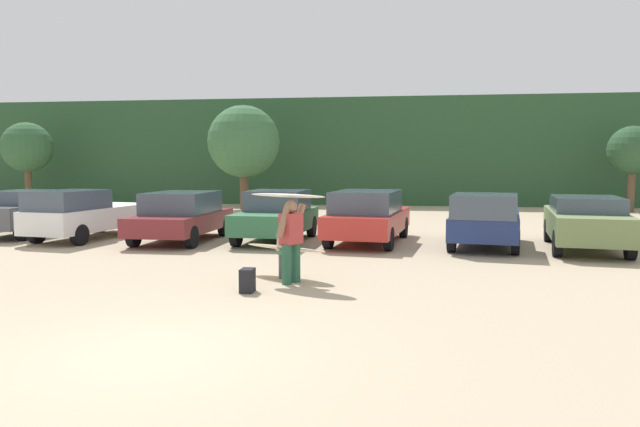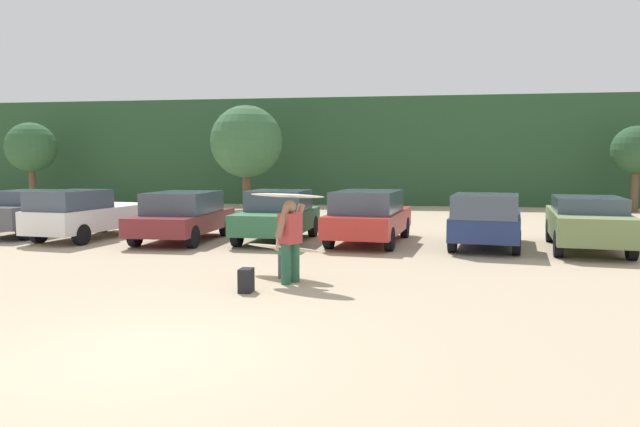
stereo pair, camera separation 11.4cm
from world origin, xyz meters
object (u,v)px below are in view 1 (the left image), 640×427
object	(u,v)px
parked_car_olive_green	(586,221)
surfboard_cream	(285,248)
parked_car_forest_green	(277,215)
person_child	(284,250)
parked_car_dark_gray	(28,211)
surfboard_white	(287,196)
person_adult	(291,237)
parked_car_red	(368,215)
parked_car_white	(85,214)
parked_car_maroon	(182,215)
backpack_dropped	(247,280)
parked_car_navy	(485,219)

from	to	relation	value
parked_car_olive_green	surfboard_cream	xyz separation A→B (m)	(-7.47, -5.22, -0.18)
parked_car_forest_green	person_child	bearing A→B (deg)	-163.64
parked_car_dark_gray	surfboard_white	xyz separation A→B (m)	(10.23, -6.50, 0.97)
parked_car_forest_green	person_adult	distance (m)	6.54
parked_car_red	parked_car_white	bearing A→B (deg)	99.53
parked_car_maroon	surfboard_cream	world-z (taller)	parked_car_maroon
parked_car_olive_green	surfboard_white	xyz separation A→B (m)	(-7.32, -5.72, 0.96)
surfboard_cream	backpack_dropped	xyz separation A→B (m)	(-0.40, -1.53, -0.41)
parked_car_navy	backpack_dropped	distance (m)	8.43
parked_car_forest_green	parked_car_navy	distance (m)	6.24
person_adult	person_child	distance (m)	0.68
parked_car_dark_gray	parked_car_maroon	xyz separation A→B (m)	(5.68, -0.69, -0.00)
parked_car_dark_gray	person_adult	world-z (taller)	person_adult
parked_car_maroon	person_child	distance (m)	6.92
backpack_dropped	parked_car_olive_green	bearing A→B (deg)	40.61
parked_car_navy	surfboard_cream	xyz separation A→B (m)	(-4.73, -5.13, -0.19)
parked_car_red	backpack_dropped	xyz separation A→B (m)	(-1.76, -7.22, -0.62)
parked_car_maroon	parked_car_red	bearing A→B (deg)	-85.63
parked_car_forest_green	parked_car_red	xyz separation A→B (m)	(2.83, -0.05, 0.04)
parked_car_navy	surfboard_cream	bearing A→B (deg)	146.44
parked_car_dark_gray	parked_car_forest_green	world-z (taller)	parked_car_forest_green
parked_car_olive_green	surfboard_cream	world-z (taller)	parked_car_olive_green
parked_car_red	backpack_dropped	distance (m)	7.46
backpack_dropped	person_child	bearing A→B (deg)	75.10
person_adult	surfboard_cream	world-z (taller)	person_adult
parked_car_forest_green	backpack_dropped	world-z (taller)	parked_car_forest_green
parked_car_red	parked_car_dark_gray	bearing A→B (deg)	95.33
parked_car_olive_green	surfboard_white	size ratio (longest dim) A/B	2.72
person_adult	surfboard_white	world-z (taller)	surfboard_white
parked_car_maroon	person_adult	size ratio (longest dim) A/B	2.62
surfboard_cream	backpack_dropped	distance (m)	1.64
parked_car_forest_green	parked_car_red	size ratio (longest dim) A/B	0.85
surfboard_cream	parked_car_forest_green	bearing A→B (deg)	-49.77
parked_car_dark_gray	parked_car_red	xyz separation A→B (m)	(11.43, -0.31, 0.04)
parked_car_dark_gray	person_adult	bearing A→B (deg)	-119.62
parked_car_red	surfboard_white	size ratio (longest dim) A/B	2.65
parked_car_forest_green	parked_car_navy	size ratio (longest dim) A/B	0.94
parked_car_olive_green	person_child	size ratio (longest dim) A/B	4.70
parked_car_white	surfboard_white	distance (m)	9.71
surfboard_white	backpack_dropped	distance (m)	1.95
backpack_dropped	parked_car_navy	bearing A→B (deg)	52.36
parked_car_red	surfboard_cream	bearing A→B (deg)	173.50
parked_car_maroon	parked_car_olive_green	distance (m)	11.86
parked_car_navy	surfboard_white	distance (m)	7.31
parked_car_white	parked_car_olive_green	xyz separation A→B (m)	(15.07, -0.05, 0.00)
surfboard_cream	parked_car_maroon	bearing A→B (deg)	-24.59
parked_car_red	parked_car_olive_green	bearing A→B (deg)	-87.49
person_child	backpack_dropped	distance (m)	1.58
person_child	surfboard_cream	xyz separation A→B (m)	(0.01, 0.05, 0.03)
parked_car_dark_gray	person_child	size ratio (longest dim) A/B	3.99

